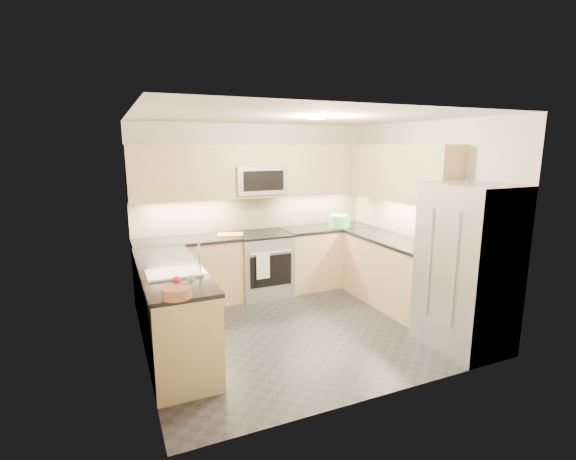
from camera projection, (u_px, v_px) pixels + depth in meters
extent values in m
cube|color=#222327|center=(299.00, 327.00, 5.13)|extent=(3.60, 3.20, 0.00)
cube|color=beige|center=(301.00, 117.00, 4.63)|extent=(3.60, 3.20, 0.02)
cube|color=beige|center=(255.00, 209.00, 6.31)|extent=(3.60, 0.02, 2.50)
cube|color=beige|center=(383.00, 261.00, 3.44)|extent=(3.60, 0.02, 2.50)
cube|color=beige|center=(138.00, 241.00, 4.17)|extent=(0.02, 3.20, 2.50)
cube|color=beige|center=(421.00, 217.00, 5.59)|extent=(0.02, 3.20, 2.50)
cube|color=tan|center=(189.00, 273.00, 5.77)|extent=(1.42, 0.60, 0.90)
cube|color=tan|center=(327.00, 257.00, 6.63)|extent=(1.42, 0.60, 0.90)
cube|color=tan|center=(393.00, 273.00, 5.76)|extent=(0.60, 1.70, 0.90)
cube|color=tan|center=(173.00, 311.00, 4.44)|extent=(0.60, 2.00, 0.90)
cube|color=black|center=(187.00, 240.00, 5.68)|extent=(1.42, 0.63, 0.04)
cube|color=black|center=(327.00, 228.00, 6.54)|extent=(1.42, 0.63, 0.04)
cube|color=black|center=(395.00, 240.00, 5.67)|extent=(0.63, 1.70, 0.04)
cube|color=black|center=(170.00, 269.00, 4.35)|extent=(0.63, 2.00, 0.04)
cube|color=tan|center=(258.00, 171.00, 6.04)|extent=(3.60, 0.35, 0.75)
cube|color=tan|center=(400.00, 173.00, 5.65)|extent=(0.35, 1.95, 0.75)
cube|color=#C2B38C|center=(255.00, 212.00, 6.32)|extent=(3.60, 0.01, 0.51)
cube|color=#C2B38C|center=(399.00, 216.00, 6.00)|extent=(0.01, 2.30, 0.51)
cube|color=#999CA1|center=(263.00, 265.00, 6.18)|extent=(0.76, 0.65, 0.91)
cube|color=black|center=(263.00, 234.00, 6.09)|extent=(0.76, 0.65, 0.03)
cube|color=black|center=(271.00, 271.00, 5.88)|extent=(0.62, 0.02, 0.45)
cylinder|color=#B2B5BA|center=(271.00, 253.00, 5.81)|extent=(0.60, 0.02, 0.02)
cube|color=#98999F|center=(259.00, 180.00, 6.04)|extent=(0.76, 0.40, 0.40)
cube|color=black|center=(264.00, 181.00, 5.86)|extent=(0.60, 0.01, 0.28)
cube|color=#9FA2A6|center=(467.00, 267.00, 4.49)|extent=(0.70, 0.90, 1.80)
cylinder|color=#B2B5BA|center=(454.00, 271.00, 4.17)|extent=(0.02, 0.02, 1.20)
cylinder|color=#B2B5BA|center=(429.00, 262.00, 4.49)|extent=(0.02, 0.02, 1.20)
cube|color=white|center=(174.00, 280.00, 4.13)|extent=(0.52, 0.38, 0.16)
cylinder|color=silver|center=(199.00, 257.00, 4.20)|extent=(0.03, 0.03, 0.28)
cylinder|color=#4FB74E|center=(340.00, 221.00, 6.48)|extent=(0.36, 0.36, 0.18)
cube|color=#C87D12|center=(230.00, 234.00, 5.93)|extent=(0.41, 0.34, 0.01)
cylinder|color=#946145|center=(176.00, 292.00, 3.47)|extent=(0.32, 0.32, 0.09)
sphere|color=red|center=(177.00, 280.00, 3.57)|extent=(0.07, 0.07, 0.07)
sphere|color=#53A747|center=(191.00, 279.00, 3.60)|extent=(0.07, 0.07, 0.07)
cube|color=white|center=(263.00, 266.00, 5.78)|extent=(0.20, 0.03, 0.37)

